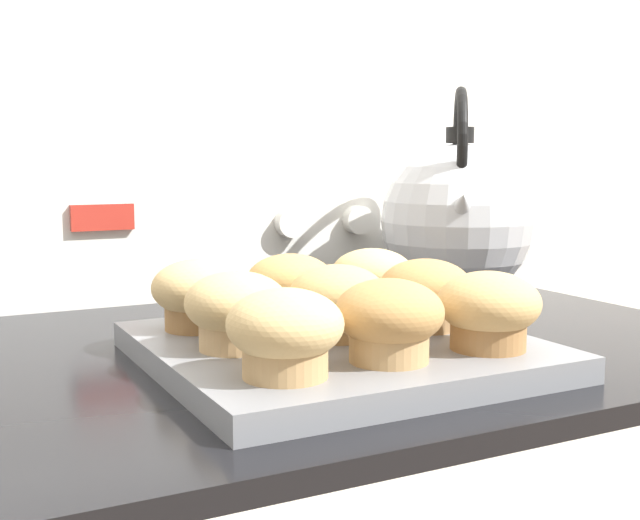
# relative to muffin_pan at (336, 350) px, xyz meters

# --- Properties ---
(wall_back) EXTENTS (8.00, 0.05, 2.40)m
(wall_back) POSITION_rel_muffin_pan_xyz_m (0.05, 0.43, 0.30)
(wall_back) COLOR silver
(wall_back) RESTS_ON ground_plane
(control_panel) EXTENTS (0.76, 0.07, 0.19)m
(control_panel) POSITION_rel_muffin_pan_xyz_m (0.05, 0.38, 0.08)
(control_panel) COLOR white
(control_panel) RESTS_ON stove_range
(muffin_pan) EXTENTS (0.31, 0.31, 0.02)m
(muffin_pan) POSITION_rel_muffin_pan_xyz_m (0.00, 0.00, 0.00)
(muffin_pan) COLOR slate
(muffin_pan) RESTS_ON stove_range
(muffin_r0_c0) EXTENTS (0.08, 0.08, 0.06)m
(muffin_r0_c0) POSITION_rel_muffin_pan_xyz_m (-0.09, -0.09, 0.04)
(muffin_r0_c0) COLOR tan
(muffin_r0_c0) RESTS_ON muffin_pan
(muffin_r0_c1) EXTENTS (0.08, 0.08, 0.06)m
(muffin_r0_c1) POSITION_rel_muffin_pan_xyz_m (-0.00, -0.09, 0.04)
(muffin_r0_c1) COLOR tan
(muffin_r0_c1) RESTS_ON muffin_pan
(muffin_r0_c2) EXTENTS (0.08, 0.08, 0.06)m
(muffin_r0_c2) POSITION_rel_muffin_pan_xyz_m (0.09, -0.09, 0.04)
(muffin_r0_c2) COLOR olive
(muffin_r0_c2) RESTS_ON muffin_pan
(muffin_r1_c0) EXTENTS (0.08, 0.08, 0.06)m
(muffin_r1_c0) POSITION_rel_muffin_pan_xyz_m (-0.09, 0.00, 0.04)
(muffin_r1_c0) COLOR tan
(muffin_r1_c0) RESTS_ON muffin_pan
(muffin_r1_c1) EXTENTS (0.08, 0.08, 0.06)m
(muffin_r1_c1) POSITION_rel_muffin_pan_xyz_m (0.00, 0.00, 0.04)
(muffin_r1_c1) COLOR tan
(muffin_r1_c1) RESTS_ON muffin_pan
(muffin_r1_c2) EXTENTS (0.08, 0.08, 0.06)m
(muffin_r1_c2) POSITION_rel_muffin_pan_xyz_m (0.09, -0.00, 0.04)
(muffin_r1_c2) COLOR #A37A4C
(muffin_r1_c2) RESTS_ON muffin_pan
(muffin_r2_c0) EXTENTS (0.08, 0.08, 0.06)m
(muffin_r2_c0) POSITION_rel_muffin_pan_xyz_m (-0.09, 0.09, 0.04)
(muffin_r2_c0) COLOR olive
(muffin_r2_c0) RESTS_ON muffin_pan
(muffin_r2_c1) EXTENTS (0.08, 0.08, 0.06)m
(muffin_r2_c1) POSITION_rel_muffin_pan_xyz_m (-0.00, 0.09, 0.04)
(muffin_r2_c1) COLOR tan
(muffin_r2_c1) RESTS_ON muffin_pan
(muffin_r2_c2) EXTENTS (0.08, 0.08, 0.06)m
(muffin_r2_c2) POSITION_rel_muffin_pan_xyz_m (0.09, 0.09, 0.04)
(muffin_r2_c2) COLOR olive
(muffin_r2_c2) RESTS_ON muffin_pan
(tea_kettle) EXTENTS (0.20, 0.22, 0.27)m
(tea_kettle) POSITION_rel_muffin_pan_xyz_m (0.30, 0.22, 0.09)
(tea_kettle) COLOR silver
(tea_kettle) RESTS_ON stove_range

